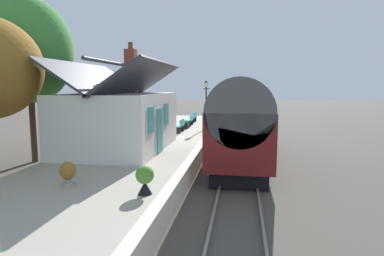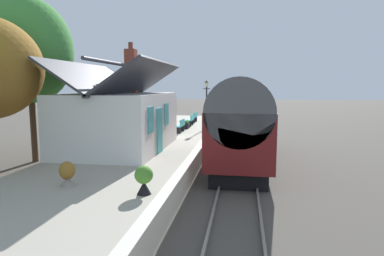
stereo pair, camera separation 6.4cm
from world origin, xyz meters
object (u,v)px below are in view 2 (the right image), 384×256
(train, at_px, (240,120))
(tree_distant, at_px, (29,51))
(planter_by_door, at_px, (210,117))
(bench_platform_end, at_px, (181,125))
(bench_near_building, at_px, (195,117))
(station_building, at_px, (120,119))
(bench_by_lamp, at_px, (191,120))
(planter_bench_right, at_px, (187,124))
(planter_corner_building, at_px, (144,179))
(lamp_post_platform, at_px, (207,95))
(planter_under_sign, at_px, (67,174))

(train, height_order, tree_distant, tree_distant)
(planter_by_door, bearing_deg, bench_platform_end, 168.61)
(train, height_order, bench_near_building, train)
(station_building, distance_m, bench_platform_end, 6.44)
(train, bearing_deg, bench_by_lamp, 25.81)
(bench_platform_end, relative_size, tree_distant, 0.17)
(planter_bench_right, bearing_deg, bench_by_lamp, -1.37)
(planter_corner_building, xyz_separation_m, lamp_post_platform, (14.68, -0.14, 2.00))
(bench_by_lamp, distance_m, planter_by_door, 3.11)
(bench_platform_end, height_order, tree_distant, tree_distant)
(bench_by_lamp, distance_m, planter_under_sign, 15.93)
(planter_by_door, height_order, tree_distant, tree_distant)
(station_building, height_order, planter_corner_building, station_building)
(planter_corner_building, height_order, tree_distant, tree_distant)
(bench_by_lamp, bearing_deg, planter_bench_right, 178.63)
(planter_under_sign, bearing_deg, planter_by_door, -7.86)
(planter_bench_right, bearing_deg, planter_corner_building, -174.92)
(tree_distant, bearing_deg, planter_corner_building, -129.52)
(bench_near_building, xyz_separation_m, planter_under_sign, (-18.31, 1.26, -0.09))
(bench_by_lamp, relative_size, planter_by_door, 1.70)
(planter_corner_building, bearing_deg, train, -17.93)
(bench_platform_end, relative_size, lamp_post_platform, 0.40)
(train, distance_m, bench_platform_end, 5.97)
(planter_by_door, bearing_deg, planter_bench_right, 163.81)
(station_building, xyz_separation_m, planter_corner_building, (-6.45, -3.20, -1.05))
(train, bearing_deg, lamp_post_platform, 21.04)
(planter_by_door, bearing_deg, planter_corner_building, -179.93)
(bench_near_building, relative_size, planter_bench_right, 1.29)
(bench_by_lamp, xyz_separation_m, tree_distant, (-9.61, 6.80, 4.40))
(planter_bench_right, bearing_deg, lamp_post_platform, -90.35)
(lamp_post_platform, bearing_deg, bench_near_building, 20.24)
(planter_bench_right, relative_size, lamp_post_platform, 0.31)
(bench_platform_end, bearing_deg, lamp_post_platform, -34.67)
(station_building, xyz_separation_m, tree_distant, (0.20, 4.86, 3.37))
(bench_platform_end, distance_m, tree_distant, 9.95)
(bench_platform_end, distance_m, planter_by_door, 6.71)
(bench_near_building, height_order, lamp_post_platform, lamp_post_platform)
(planter_by_door, bearing_deg, station_building, 165.89)
(station_building, relative_size, lamp_post_platform, 2.04)
(bench_by_lamp, relative_size, bench_platform_end, 0.99)
(station_building, relative_size, tree_distant, 0.84)
(planter_under_sign, bearing_deg, train, -34.01)
(train, relative_size, station_building, 1.48)
(bench_platform_end, distance_m, planter_under_sign, 12.20)
(station_building, height_order, bench_near_building, station_building)
(planter_bench_right, bearing_deg, tree_distant, 139.93)
(bench_near_building, relative_size, bench_by_lamp, 1.01)
(train, height_order, lamp_post_platform, lamp_post_platform)
(bench_platform_end, xyz_separation_m, lamp_post_platform, (2.15, -1.49, 1.97))
(planter_under_sign, xyz_separation_m, lamp_post_platform, (14.29, -2.75, 2.06))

